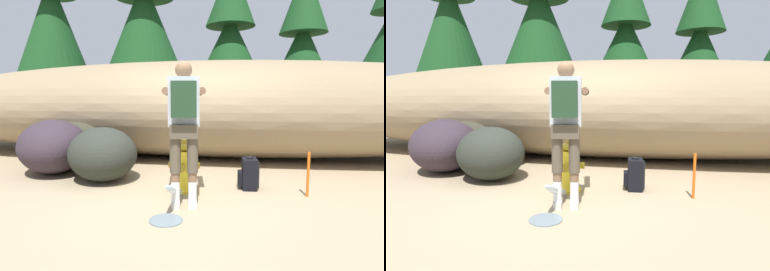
% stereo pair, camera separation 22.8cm
% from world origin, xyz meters
% --- Properties ---
extents(ground_plane, '(56.00, 56.00, 0.04)m').
position_xyz_m(ground_plane, '(0.00, 0.00, -0.02)').
color(ground_plane, '#998466').
extents(dirt_embankment, '(15.87, 3.20, 2.09)m').
position_xyz_m(dirt_embankment, '(0.00, 3.06, 1.04)').
color(dirt_embankment, '#897556').
rests_on(dirt_embankment, ground_plane).
extents(fire_hydrant, '(0.43, 0.38, 0.73)m').
position_xyz_m(fire_hydrant, '(0.04, 0.34, 0.33)').
color(fire_hydrant, yellow).
rests_on(fire_hydrant, ground_plane).
extents(hydrant_water_jet, '(0.36, 1.08, 0.44)m').
position_xyz_m(hydrant_water_jet, '(0.04, -0.33, 0.17)').
color(hydrant_water_jet, silver).
rests_on(hydrant_water_jet, ground_plane).
extents(utility_worker, '(0.63, 1.03, 1.73)m').
position_xyz_m(utility_worker, '(0.15, -0.23, 1.10)').
color(utility_worker, beige).
rests_on(utility_worker, ground_plane).
extents(spare_backpack, '(0.31, 0.31, 0.47)m').
position_xyz_m(spare_backpack, '(0.93, 0.61, 0.22)').
color(spare_backpack, black).
rests_on(spare_backpack, ground_plane).
extents(boulder_large, '(1.72, 1.81, 0.92)m').
position_xyz_m(boulder_large, '(-2.39, 1.03, 0.46)').
color(boulder_large, '#31272F').
rests_on(boulder_large, ground_plane).
extents(boulder_mid, '(1.83, 1.81, 1.01)m').
position_xyz_m(boulder_mid, '(-2.25, 2.06, 0.50)').
color(boulder_mid, '#343526').
rests_on(boulder_mid, ground_plane).
extents(boulder_small, '(1.54, 1.54, 0.85)m').
position_xyz_m(boulder_small, '(-1.32, 0.68, 0.42)').
color(boulder_small, '#282C25').
rests_on(boulder_small, ground_plane).
extents(boulder_outlier, '(0.97, 0.94, 0.48)m').
position_xyz_m(boulder_outlier, '(-1.57, 1.64, 0.24)').
color(boulder_outlier, '#2C2921').
rests_on(boulder_outlier, ground_plane).
extents(pine_tree_far_left, '(2.42, 2.42, 7.20)m').
position_xyz_m(pine_tree_far_left, '(-5.01, 5.20, 3.90)').
color(pine_tree_far_left, '#47331E').
rests_on(pine_tree_far_left, ground_plane).
extents(pine_tree_left, '(2.90, 2.90, 7.24)m').
position_xyz_m(pine_tree_left, '(-2.25, 5.76, 3.84)').
color(pine_tree_left, '#47331E').
rests_on(pine_tree_left, ground_plane).
extents(pine_tree_center, '(2.46, 2.46, 5.64)m').
position_xyz_m(pine_tree_center, '(0.38, 6.59, 3.20)').
color(pine_tree_center, '#47331E').
rests_on(pine_tree_center, ground_plane).
extents(pine_tree_right, '(2.27, 2.27, 5.36)m').
position_xyz_m(pine_tree_right, '(2.65, 6.60, 2.91)').
color(pine_tree_right, '#47331E').
rests_on(pine_tree_right, ground_plane).
extents(survey_stake, '(0.04, 0.04, 0.60)m').
position_xyz_m(survey_stake, '(1.69, 0.38, 0.30)').
color(survey_stake, '#E55914').
rests_on(survey_stake, ground_plane).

